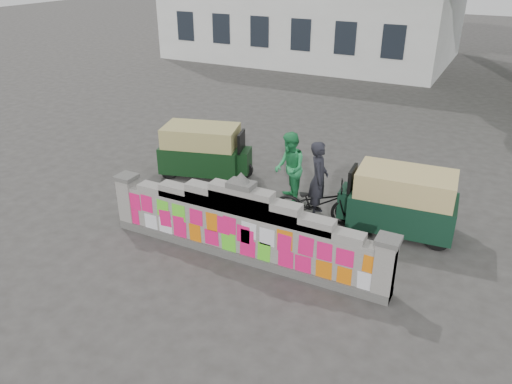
# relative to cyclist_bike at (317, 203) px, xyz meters

# --- Properties ---
(ground) EXTENTS (100.00, 100.00, 0.00)m
(ground) POSITION_rel_cyclist_bike_xyz_m (-0.87, -2.15, -0.54)
(ground) COLOR #383533
(ground) RESTS_ON ground
(parapet_wall) EXTENTS (6.48, 0.44, 2.01)m
(parapet_wall) POSITION_rel_cyclist_bike_xyz_m (-0.87, -2.15, 0.21)
(parapet_wall) COLOR #4C4C49
(parapet_wall) RESTS_ON ground
(cyclist_bike) EXTENTS (2.19, 1.33, 1.09)m
(cyclist_bike) POSITION_rel_cyclist_bike_xyz_m (0.00, 0.00, 0.00)
(cyclist_bike) COLOR black
(cyclist_bike) RESTS_ON ground
(cyclist_rider) EXTENTS (0.63, 0.78, 1.85)m
(cyclist_rider) POSITION_rel_cyclist_bike_xyz_m (0.00, 0.00, 0.38)
(cyclist_rider) COLOR black
(cyclist_rider) RESTS_ON ground
(pedestrian) EXTENTS (1.11, 1.16, 1.89)m
(pedestrian) POSITION_rel_cyclist_bike_xyz_m (-1.07, 0.77, 0.40)
(pedestrian) COLOR #2A9B54
(pedestrian) RESTS_ON ground
(rickshaw_left) EXTENTS (2.74, 1.80, 1.47)m
(rickshaw_left) POSITION_rel_cyclist_bike_xyz_m (-3.99, 1.26, 0.22)
(rickshaw_left) COLOR black
(rickshaw_left) RESTS_ON ground
(rickshaw_right) EXTENTS (2.78, 1.45, 1.51)m
(rickshaw_right) POSITION_rel_cyclist_bike_xyz_m (1.81, 0.56, 0.24)
(rickshaw_right) COLOR #0F2F20
(rickshaw_right) RESTS_ON ground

